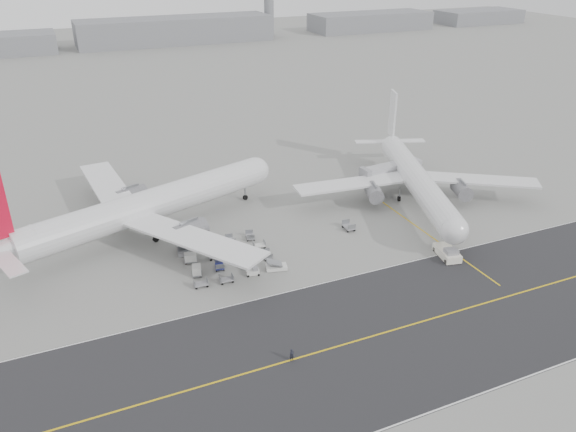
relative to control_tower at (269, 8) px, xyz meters
name	(u,v)px	position (x,y,z in m)	size (l,w,h in m)	color
ground	(303,280)	(-100.00, -265.00, -16.25)	(700.00, 700.00, 0.00)	gray
taxiway	(384,333)	(-94.98, -282.98, -16.24)	(220.00, 59.00, 0.03)	#2C2C2F
horizon_buildings	(159,44)	(-70.00, -5.00, -16.25)	(520.00, 28.00, 28.00)	slate
control_tower	(269,8)	(0.00, 0.00, 0.00)	(7.00, 7.00, 31.25)	slate
airliner_a	(145,206)	(-121.33, -237.31, -10.03)	(60.24, 59.13, 21.61)	white
airliner_b	(416,178)	(-63.29, -245.02, -10.73)	(52.44, 53.41, 19.18)	white
pushback_tug	(448,253)	(-72.21, -268.50, -15.29)	(4.15, 8.30, 2.34)	white
jet_bridge	(392,171)	(-63.98, -236.78, -11.78)	(17.15, 4.72, 6.42)	gray
gse_cluster	(229,261)	(-109.82, -253.56, -16.25)	(20.95, 20.21, 1.87)	#949499
stray_dolly	(348,229)	(-83.51, -251.37, -16.25)	(1.75, 2.85, 1.75)	silver
ground_crew_a	(292,355)	(-110.21, -283.08, -15.30)	(0.70, 0.46, 1.91)	black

